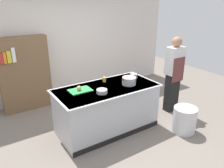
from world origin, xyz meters
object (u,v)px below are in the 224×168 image
juice_cup (104,79)px  trash_bin (184,120)px  sauce_pan (134,76)px  bookshelf (25,74)px  onion (79,88)px  stock_pot (129,81)px  mixing_bowl (102,91)px  person_chef (174,73)px

juice_cup → trash_bin: (1.10, -1.18, -0.70)m
sauce_pan → bookshelf: (-1.84, 1.66, -0.09)m
juice_cup → sauce_pan: bearing=-12.3°
onion → juice_cup: size_ratio=0.88×
bookshelf → trash_bin: bearing=-49.6°
trash_bin → sauce_pan: bearing=114.0°
onion → stock_pot: (0.97, -0.21, 0.01)m
onion → juice_cup: 0.66m
onion → mixing_bowl: bearing=-43.9°
juice_cup → bookshelf: 1.94m
sauce_pan → person_chef: (0.91, -0.27, -0.03)m
stock_pot → juice_cup: 0.51m
onion → person_chef: bearing=-6.2°
mixing_bowl → bookshelf: size_ratio=0.11×
person_chef → bookshelf: (-2.75, 1.93, -0.06)m
mixing_bowl → trash_bin: mixing_bowl is taller
person_chef → bookshelf: size_ratio=1.01×
bookshelf → stock_pot: bearing=-51.3°
onion → trash_bin: 2.14m
mixing_bowl → juice_cup: (0.33, 0.47, 0.01)m
person_chef → trash_bin: bearing=165.1°
onion → stock_pot: size_ratio=0.26×
stock_pot → sauce_pan: bearing=38.3°
onion → juice_cup: (0.64, 0.17, -0.01)m
onion → sauce_pan: bearing=1.5°
juice_cup → person_chef: size_ratio=0.06×
stock_pot → trash_bin: stock_pot is taller
onion → sauce_pan: size_ratio=0.39×
stock_pot → person_chef: person_chef is taller
onion → stock_pot: stock_pot is taller
person_chef → bookshelf: person_chef is taller
trash_bin → stock_pot: bearing=134.1°
juice_cup → mixing_bowl: bearing=-125.6°
mixing_bowl → person_chef: size_ratio=0.11×
stock_pot → mixing_bowl: stock_pot is taller
stock_pot → juice_cup: (-0.33, 0.38, -0.02)m
juice_cup → bookshelf: (-1.20, 1.52, -0.10)m
juice_cup → bookshelf: size_ratio=0.06×
onion → juice_cup: onion is taller
sauce_pan → trash_bin: bearing=-66.0°
sauce_pan → bookshelf: bearing=137.9°
onion → mixing_bowl: (0.30, -0.29, -0.03)m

